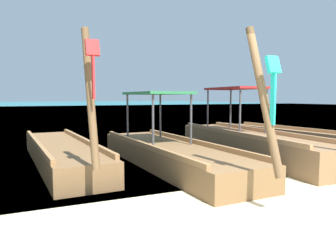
{
  "coord_description": "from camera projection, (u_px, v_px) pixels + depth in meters",
  "views": [
    {
      "loc": [
        -3.08,
        -2.74,
        1.57
      ],
      "look_at": [
        0.0,
        3.99,
        0.91
      ],
      "focal_mm": 34.54,
      "sensor_mm": 36.0,
      "label": 1
    }
  ],
  "objects": [
    {
      "name": "longtail_boat_orange_ribbon",
      "position": [
        298.0,
        138.0,
        10.43
      ],
      "size": [
        1.61,
        7.31,
        2.52
      ],
      "color": "olive",
      "rests_on": "ground"
    },
    {
      "name": "longtail_boat_turquoise_ribbon",
      "position": [
        170.0,
        152.0,
        7.41
      ],
      "size": [
        1.5,
        6.28,
        2.62
      ],
      "color": "brown",
      "rests_on": "ground"
    },
    {
      "name": "ground",
      "position": [
        305.0,
        227.0,
        3.9
      ],
      "size": [
        120.0,
        120.0,
        0.0
      ],
      "primitive_type": "plane",
      "color": "beige"
    },
    {
      "name": "longtail_boat_violet_ribbon",
      "position": [
        249.0,
        143.0,
        8.54
      ],
      "size": [
        1.52,
        6.43,
        2.86
      ],
      "color": "olive",
      "rests_on": "ground"
    },
    {
      "name": "longtail_boat_red_ribbon",
      "position": [
        62.0,
        153.0,
        7.56
      ],
      "size": [
        1.41,
        5.9,
        2.67
      ],
      "color": "brown",
      "rests_on": "ground"
    },
    {
      "name": "sea_water",
      "position": [
        38.0,
        106.0,
        60.05
      ],
      "size": [
        120.0,
        120.0,
        0.0
      ],
      "primitive_type": "plane",
      "color": "teal",
      "rests_on": "ground"
    }
  ]
}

